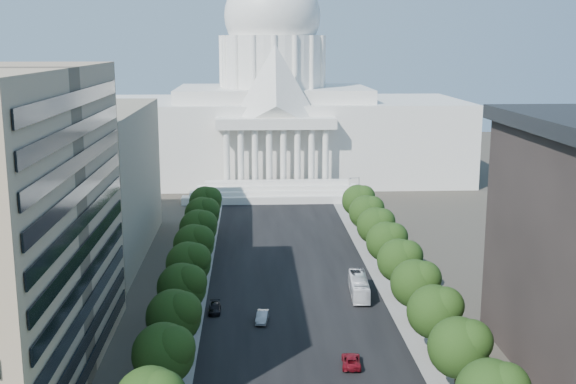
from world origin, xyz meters
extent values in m
cube|color=black|center=(0.00, 90.00, 0.00)|extent=(30.00, 260.00, 0.01)
cube|color=gray|center=(-19.00, 90.00, 0.00)|extent=(8.00, 260.00, 0.02)
cube|color=gray|center=(19.00, 90.00, 0.00)|extent=(8.00, 260.00, 0.02)
cube|color=white|center=(0.00, 185.00, 12.50)|extent=(120.00, 50.00, 25.00)
cube|color=white|center=(0.00, 185.00, 27.00)|extent=(60.00, 40.00, 4.00)
cube|color=white|center=(0.00, 158.00, 20.50)|extent=(34.00, 8.00, 3.00)
cylinder|color=white|center=(0.00, 185.00, 37.00)|extent=(32.00, 32.00, 16.00)
ellipsoid|color=white|center=(0.00, 185.00, 51.00)|extent=(30.00, 30.00, 27.60)
cube|color=gray|center=(-48.00, 100.00, 15.00)|extent=(38.00, 52.00, 30.00)
sphere|color=black|center=(-18.00, 36.00, 6.17)|extent=(7.60, 7.60, 7.60)
sphere|color=black|center=(-16.67, 35.24, 7.31)|extent=(5.32, 5.32, 5.32)
cylinder|color=#33261C|center=(-18.00, 48.00, 1.47)|extent=(0.56, 0.56, 2.94)
sphere|color=black|center=(-18.00, 48.00, 6.17)|extent=(7.60, 7.60, 7.60)
sphere|color=black|center=(-16.67, 47.24, 7.31)|extent=(5.32, 5.32, 5.32)
cylinder|color=#33261C|center=(-18.00, 60.00, 1.47)|extent=(0.56, 0.56, 2.94)
sphere|color=black|center=(-18.00, 60.00, 6.17)|extent=(7.60, 7.60, 7.60)
sphere|color=black|center=(-16.67, 59.24, 7.31)|extent=(5.32, 5.32, 5.32)
cylinder|color=#33261C|center=(-18.00, 72.00, 1.47)|extent=(0.56, 0.56, 2.94)
sphere|color=black|center=(-18.00, 72.00, 6.17)|extent=(7.60, 7.60, 7.60)
sphere|color=black|center=(-16.67, 71.24, 7.31)|extent=(5.32, 5.32, 5.32)
cylinder|color=#33261C|center=(-18.00, 84.00, 1.47)|extent=(0.56, 0.56, 2.94)
sphere|color=black|center=(-18.00, 84.00, 6.17)|extent=(7.60, 7.60, 7.60)
sphere|color=black|center=(-16.67, 83.24, 7.31)|extent=(5.32, 5.32, 5.32)
cylinder|color=#33261C|center=(-18.00, 96.00, 1.47)|extent=(0.56, 0.56, 2.94)
sphere|color=black|center=(-18.00, 96.00, 6.17)|extent=(7.60, 7.60, 7.60)
sphere|color=black|center=(-16.67, 95.24, 7.31)|extent=(5.32, 5.32, 5.32)
cylinder|color=#33261C|center=(-18.00, 108.00, 1.47)|extent=(0.56, 0.56, 2.94)
sphere|color=black|center=(-18.00, 108.00, 6.17)|extent=(7.60, 7.60, 7.60)
sphere|color=black|center=(-16.67, 107.24, 7.31)|extent=(5.32, 5.32, 5.32)
cylinder|color=#33261C|center=(-18.00, 120.00, 1.47)|extent=(0.56, 0.56, 2.94)
sphere|color=black|center=(-18.00, 120.00, 6.17)|extent=(7.60, 7.60, 7.60)
sphere|color=black|center=(-16.67, 119.24, 7.31)|extent=(5.32, 5.32, 5.32)
cylinder|color=#33261C|center=(18.00, 36.00, 1.47)|extent=(0.56, 0.56, 2.94)
sphere|color=black|center=(18.00, 36.00, 6.17)|extent=(7.60, 7.60, 7.60)
sphere|color=black|center=(19.33, 35.24, 7.31)|extent=(5.32, 5.32, 5.32)
cylinder|color=#33261C|center=(18.00, 48.00, 1.47)|extent=(0.56, 0.56, 2.94)
sphere|color=black|center=(18.00, 48.00, 6.17)|extent=(7.60, 7.60, 7.60)
sphere|color=black|center=(19.33, 47.24, 7.31)|extent=(5.32, 5.32, 5.32)
cylinder|color=#33261C|center=(18.00, 60.00, 1.47)|extent=(0.56, 0.56, 2.94)
sphere|color=black|center=(18.00, 60.00, 6.17)|extent=(7.60, 7.60, 7.60)
sphere|color=black|center=(19.33, 59.24, 7.31)|extent=(5.32, 5.32, 5.32)
cylinder|color=#33261C|center=(18.00, 72.00, 1.47)|extent=(0.56, 0.56, 2.94)
sphere|color=black|center=(18.00, 72.00, 6.17)|extent=(7.60, 7.60, 7.60)
sphere|color=black|center=(19.33, 71.24, 7.31)|extent=(5.32, 5.32, 5.32)
cylinder|color=#33261C|center=(18.00, 84.00, 1.47)|extent=(0.56, 0.56, 2.94)
sphere|color=black|center=(18.00, 84.00, 6.17)|extent=(7.60, 7.60, 7.60)
sphere|color=black|center=(19.33, 83.24, 7.31)|extent=(5.32, 5.32, 5.32)
cylinder|color=#33261C|center=(18.00, 96.00, 1.47)|extent=(0.56, 0.56, 2.94)
sphere|color=black|center=(18.00, 96.00, 6.17)|extent=(7.60, 7.60, 7.60)
sphere|color=black|center=(19.33, 95.24, 7.31)|extent=(5.32, 5.32, 5.32)
cylinder|color=#33261C|center=(18.00, 108.00, 1.47)|extent=(0.56, 0.56, 2.94)
sphere|color=black|center=(18.00, 108.00, 6.17)|extent=(7.60, 7.60, 7.60)
sphere|color=black|center=(19.33, 107.24, 7.31)|extent=(5.32, 5.32, 5.32)
cylinder|color=#33261C|center=(18.00, 120.00, 1.47)|extent=(0.56, 0.56, 2.94)
sphere|color=black|center=(18.00, 120.00, 6.17)|extent=(7.60, 7.60, 7.60)
sphere|color=black|center=(19.33, 119.24, 7.31)|extent=(5.32, 5.32, 5.32)
cylinder|color=gray|center=(20.50, 35.00, 4.50)|extent=(0.18, 0.18, 9.00)
cylinder|color=gray|center=(19.30, 35.00, 8.80)|extent=(2.40, 0.14, 0.14)
sphere|color=gray|center=(18.20, 35.00, 8.70)|extent=(0.44, 0.44, 0.44)
cylinder|color=gray|center=(20.50, 60.00, 4.50)|extent=(0.18, 0.18, 9.00)
cylinder|color=gray|center=(19.30, 60.00, 8.80)|extent=(2.40, 0.14, 0.14)
sphere|color=gray|center=(18.20, 60.00, 8.70)|extent=(0.44, 0.44, 0.44)
cylinder|color=gray|center=(20.50, 85.00, 4.50)|extent=(0.18, 0.18, 9.00)
cylinder|color=gray|center=(19.30, 85.00, 8.80)|extent=(2.40, 0.14, 0.14)
sphere|color=gray|center=(18.20, 85.00, 8.70)|extent=(0.44, 0.44, 0.44)
cylinder|color=gray|center=(20.50, 110.00, 4.50)|extent=(0.18, 0.18, 9.00)
cylinder|color=gray|center=(19.30, 110.00, 8.80)|extent=(2.40, 0.14, 0.14)
sphere|color=gray|center=(18.20, 110.00, 8.70)|extent=(0.44, 0.44, 0.44)
cylinder|color=gray|center=(20.50, 135.00, 4.50)|extent=(0.18, 0.18, 9.00)
cylinder|color=gray|center=(19.30, 135.00, 8.80)|extent=(2.40, 0.14, 0.14)
sphere|color=gray|center=(18.20, 135.00, 8.70)|extent=(0.44, 0.44, 0.44)
imported|color=#9FA0A6|center=(-5.69, 60.87, 0.81)|extent=(2.35, 5.12, 1.63)
imported|color=maroon|center=(6.03, 44.51, 0.74)|extent=(2.95, 5.56, 1.49)
imported|color=black|center=(-13.32, 65.25, 0.69)|extent=(1.93, 4.74, 1.37)
imported|color=white|center=(11.16, 71.91, 1.68)|extent=(3.59, 12.22, 3.36)
camera|label=1|loc=(-7.23, -45.55, 42.88)|focal=45.00mm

